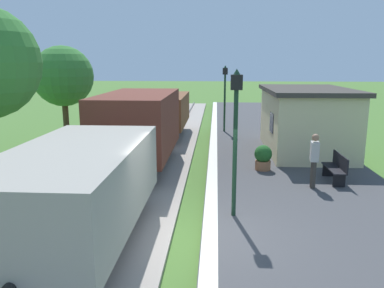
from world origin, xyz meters
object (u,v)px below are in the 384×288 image
Objects in this scene: lamp_post_near at (236,117)px; station_hut at (305,120)px; potted_planter at (263,157)px; bench_near_hut at (336,168)px; freight_train at (139,132)px; person_waiting at (314,159)px; tree_trackside_far at (63,77)px; lamp_post_far at (225,86)px.

station_hut is at bearing 65.63° from lamp_post_near.
station_hut reaches higher than potted_planter.
freight_train is at bearing 165.83° from bench_near_hut.
bench_near_hut is at bearing -135.49° from person_waiting.
freight_train is 3.34× the size of station_hut.
potted_planter is 10.36m from tree_trackside_far.
person_waiting is at bearing -75.53° from lamp_post_far.
bench_near_hut is 0.88× the size of person_waiting.
station_hut is at bearing 55.68° from potted_planter.
potted_planter is at bearing -25.76° from tree_trackside_far.
lamp_post_far reaches higher than station_hut.
tree_trackside_far is at bearing 154.24° from potted_planter.
lamp_post_far reaches higher than freight_train.
lamp_post_far reaches higher than person_waiting.
lamp_post_far is (-1.25, 7.99, 2.08)m from potted_planter.
bench_near_hut is 5.10m from lamp_post_near.
freight_train is 21.18× the size of potted_planter.
tree_trackside_far reaches higher than bench_near_hut.
lamp_post_near reaches higher than bench_near_hut.
potted_planter is (-2.16, -3.17, -0.93)m from station_hut.
person_waiting is 12.31m from tree_trackside_far.
tree_trackside_far reaches higher than person_waiting.
potted_planter reaches higher than bench_near_hut.
lamp_post_far is 8.59m from tree_trackside_far.
station_hut is 6.33× the size of potted_planter.
station_hut reaches higher than person_waiting.
station_hut is (6.80, 2.71, 0.15)m from freight_train.
lamp_post_far is at bearing 65.82° from freight_train.
bench_near_hut is 10.12m from lamp_post_far.
lamp_post_near is at bearing -90.00° from lamp_post_far.
freight_train is 5.24× the size of lamp_post_near.
potted_planter is at bearing 74.01° from lamp_post_near.
tree_trackside_far is at bearing 131.64° from lamp_post_near.
station_hut is at bearing 90.84° from bench_near_hut.
potted_planter is at bearing -81.09° from lamp_post_far.
lamp_post_near is 11.68m from tree_trackside_far.
tree_trackside_far is (-11.17, 1.18, 1.80)m from station_hut.
person_waiting is 1.87× the size of potted_planter.
bench_near_hut is 0.31× the size of tree_trackside_far.
person_waiting is (5.95, -2.43, -0.32)m from freight_train.
potted_planter is 5.00m from lamp_post_near.
lamp_post_near is 1.00× the size of lamp_post_far.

